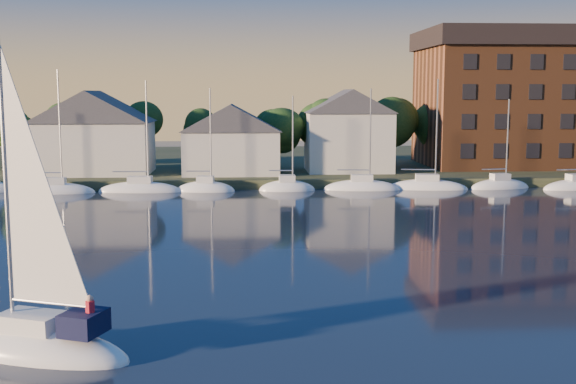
{
  "coord_description": "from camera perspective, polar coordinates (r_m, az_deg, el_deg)",
  "views": [
    {
      "loc": [
        -4.33,
        -27.35,
        10.38
      ],
      "look_at": [
        -1.43,
        22.0,
        3.57
      ],
      "focal_mm": 45.0,
      "sensor_mm": 36.0,
      "label": 1
    }
  ],
  "objects": [
    {
      "name": "clubhouse_east",
      "position": [
        87.34,
        4.78,
        4.94
      ],
      "size": [
        10.5,
        8.4,
        9.8
      ],
      "color": "beige",
      "rests_on": "shoreline_land"
    },
    {
      "name": "wooden_dock",
      "position": [
        80.14,
        -0.23,
        0.4
      ],
      "size": [
        120.0,
        3.0,
        1.0
      ],
      "primitive_type": "cube",
      "color": "brown",
      "rests_on": "ground"
    },
    {
      "name": "clubhouse_centre",
      "position": [
        84.53,
        -4.5,
        4.26
      ],
      "size": [
        11.55,
        8.4,
        8.08
      ],
      "color": "beige",
      "rests_on": "shoreline_land"
    },
    {
      "name": "hero_sailboat",
      "position": [
        31.2,
        -19.35,
        -10.93
      ],
      "size": [
        9.16,
        5.77,
        13.7
      ],
      "rotation": [
        0.0,
        0.0,
        2.77
      ],
      "color": "white",
      "rests_on": "ground"
    },
    {
      "name": "clubhouse_west",
      "position": [
        87.27,
        -15.09,
        4.66
      ],
      "size": [
        13.65,
        9.45,
        9.64
      ],
      "color": "beige",
      "rests_on": "shoreline_land"
    },
    {
      "name": "tree_line",
      "position": [
        90.63,
        0.65,
        5.82
      ],
      "size": [
        93.4,
        5.4,
        8.9
      ],
      "color": "#342417",
      "rests_on": "shoreline_land"
    },
    {
      "name": "ground",
      "position": [
        29.57,
        5.41,
        -12.74
      ],
      "size": [
        260.0,
        260.0,
        0.0
      ],
      "primitive_type": "plane",
      "color": "black",
      "rests_on": "ground"
    },
    {
      "name": "condo_block",
      "position": [
        99.94,
        19.35,
        7.07
      ],
      "size": [
        31.0,
        17.0,
        17.4
      ],
      "color": "brown",
      "rests_on": "shoreline_land"
    },
    {
      "name": "shoreline_land",
      "position": [
        102.97,
        -0.93,
        2.06
      ],
      "size": [
        160.0,
        50.0,
        2.0
      ],
      "primitive_type": "cube",
      "color": "#2E3921",
      "rests_on": "ground"
    },
    {
      "name": "moored_fleet",
      "position": [
        77.16,
        -0.11,
        0.19
      ],
      "size": [
        87.5,
        2.4,
        12.05
      ],
      "color": "white",
      "rests_on": "ground"
    }
  ]
}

